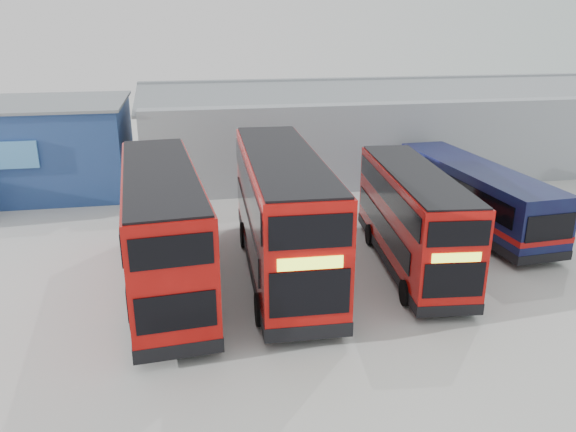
{
  "coord_description": "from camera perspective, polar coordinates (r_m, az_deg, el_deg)",
  "views": [
    {
      "loc": [
        -4.56,
        -16.04,
        9.59
      ],
      "look_at": [
        -0.71,
        4.74,
        2.1
      ],
      "focal_mm": 35.0,
      "sensor_mm": 36.0,
      "label": 1
    }
  ],
  "objects": [
    {
      "name": "single_decker_blue",
      "position": [
        28.47,
        18.23,
        1.96
      ],
      "size": [
        3.28,
        11.12,
        2.98
      ],
      "rotation": [
        0.0,
        0.0,
        3.21
      ],
      "color": "#0D173C",
      "rests_on": "ground"
    },
    {
      "name": "ground_plane",
      "position": [
        19.23,
        4.73,
        -10.47
      ],
      "size": [
        120.0,
        120.0,
        0.0
      ],
      "primitive_type": "plane",
      "color": "#A7A7A2",
      "rests_on": "ground"
    },
    {
      "name": "double_decker_right",
      "position": [
        22.86,
        12.49,
        -0.38
      ],
      "size": [
        3.18,
        9.61,
        3.99
      ],
      "rotation": [
        0.0,
        0.0,
        -0.1
      ],
      "color": "#B60D0A",
      "rests_on": "ground"
    },
    {
      "name": "double_decker_left",
      "position": [
        20.87,
        -12.53,
        -1.5
      ],
      "size": [
        3.47,
        10.97,
        4.57
      ],
      "rotation": [
        0.0,
        0.0,
        3.22
      ],
      "color": "#B60D0A",
      "rests_on": "ground"
    },
    {
      "name": "office_block",
      "position": [
        36.0,
        -25.64,
        6.37
      ],
      "size": [
        12.3,
        8.32,
        5.12
      ],
      "color": "navy",
      "rests_on": "ground"
    },
    {
      "name": "maintenance_shed",
      "position": [
        38.79,
        8.68,
        8.92
      ],
      "size": [
        30.5,
        12.0,
        5.89
      ],
      "color": "gray",
      "rests_on": "ground"
    },
    {
      "name": "double_decker_centre",
      "position": [
        21.61,
        -0.56,
        0.06
      ],
      "size": [
        3.18,
        11.47,
        4.81
      ],
      "rotation": [
        0.0,
        0.0,
        -0.03
      ],
      "color": "#B60D0A",
      "rests_on": "ground"
    }
  ]
}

